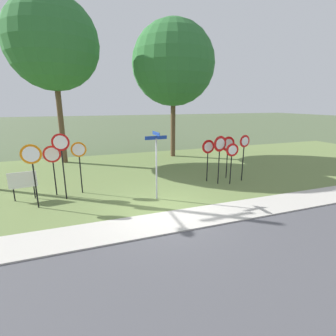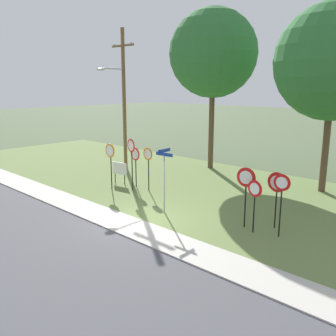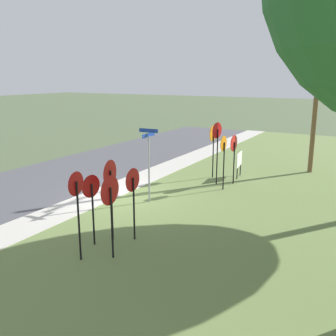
{
  "view_description": "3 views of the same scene",
  "coord_description": "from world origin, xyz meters",
  "px_view_note": "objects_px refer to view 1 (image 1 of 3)",
  "views": [
    {
      "loc": [
        -2.91,
        -8.4,
        4.12
      ],
      "look_at": [
        1.0,
        2.46,
        1.1
      ],
      "focal_mm": 26.67,
      "sensor_mm": 36.0,
      "label": 1
    },
    {
      "loc": [
        11.15,
        -10.08,
        5.73
      ],
      "look_at": [
        -0.78,
        2.61,
        1.78
      ],
      "focal_mm": 39.2,
      "sensor_mm": 36.0,
      "label": 2
    },
    {
      "loc": [
        12.4,
        9.19,
        4.92
      ],
      "look_at": [
        1.0,
        2.79,
        1.78
      ],
      "focal_mm": 40.73,
      "sensor_mm": 36.0,
      "label": 3
    }
  ],
  "objects_px": {
    "yield_sign_near_left": "(228,147)",
    "yield_sign_center": "(244,147)",
    "yield_sign_far_left": "(232,154)",
    "notice_board": "(23,181)",
    "stop_sign_far_left": "(79,157)",
    "stop_sign_far_center": "(62,152)",
    "yield_sign_near_right": "(220,148)",
    "street_name_post": "(156,160)",
    "yield_sign_far_right": "(208,151)",
    "oak_tree_left": "(53,44)",
    "oak_tree_right": "(173,64)",
    "stop_sign_near_left": "(53,160)",
    "stop_sign_near_right": "(32,162)"
  },
  "relations": [
    {
      "from": "stop_sign_far_left",
      "to": "yield_sign_center",
      "type": "height_order",
      "value": "yield_sign_center"
    },
    {
      "from": "yield_sign_near_left",
      "to": "street_name_post",
      "type": "relative_size",
      "value": 0.8
    },
    {
      "from": "yield_sign_center",
      "to": "notice_board",
      "type": "height_order",
      "value": "yield_sign_center"
    },
    {
      "from": "yield_sign_far_left",
      "to": "oak_tree_right",
      "type": "height_order",
      "value": "oak_tree_right"
    },
    {
      "from": "stop_sign_near_left",
      "to": "oak_tree_right",
      "type": "height_order",
      "value": "oak_tree_right"
    },
    {
      "from": "yield_sign_center",
      "to": "oak_tree_right",
      "type": "height_order",
      "value": "oak_tree_right"
    },
    {
      "from": "yield_sign_far_right",
      "to": "oak_tree_right",
      "type": "relative_size",
      "value": 0.23
    },
    {
      "from": "yield_sign_center",
      "to": "oak_tree_left",
      "type": "distance_m",
      "value": 13.48
    },
    {
      "from": "oak_tree_left",
      "to": "oak_tree_right",
      "type": "relative_size",
      "value": 1.08
    },
    {
      "from": "stop_sign_near_left",
      "to": "yield_sign_center",
      "type": "distance_m",
      "value": 9.36
    },
    {
      "from": "yield_sign_near_left",
      "to": "notice_board",
      "type": "distance_m",
      "value": 10.06
    },
    {
      "from": "yield_sign_near_left",
      "to": "yield_sign_center",
      "type": "height_order",
      "value": "yield_sign_center"
    },
    {
      "from": "stop_sign_near_left",
      "to": "stop_sign_far_center",
      "type": "height_order",
      "value": "stop_sign_far_center"
    },
    {
      "from": "yield_sign_far_left",
      "to": "yield_sign_center",
      "type": "height_order",
      "value": "yield_sign_center"
    },
    {
      "from": "stop_sign_far_left",
      "to": "yield_sign_near_left",
      "type": "bearing_deg",
      "value": -1.35
    },
    {
      "from": "yield_sign_far_left",
      "to": "oak_tree_right",
      "type": "relative_size",
      "value": 0.22
    },
    {
      "from": "yield_sign_center",
      "to": "oak_tree_right",
      "type": "distance_m",
      "value": 8.99
    },
    {
      "from": "notice_board",
      "to": "oak_tree_right",
      "type": "bearing_deg",
      "value": 27.53
    },
    {
      "from": "stop_sign_far_center",
      "to": "yield_sign_near_right",
      "type": "bearing_deg",
      "value": 8.1
    },
    {
      "from": "stop_sign_near_right",
      "to": "yield_sign_far_left",
      "type": "relative_size",
      "value": 1.21
    },
    {
      "from": "stop_sign_near_right",
      "to": "yield_sign_far_left",
      "type": "height_order",
      "value": "stop_sign_near_right"
    },
    {
      "from": "notice_board",
      "to": "stop_sign_far_center",
      "type": "bearing_deg",
      "value": -24.46
    },
    {
      "from": "notice_board",
      "to": "yield_sign_near_right",
      "type": "bearing_deg",
      "value": -13.11
    },
    {
      "from": "yield_sign_near_right",
      "to": "stop_sign_far_center",
      "type": "bearing_deg",
      "value": 168.01
    },
    {
      "from": "yield_sign_far_left",
      "to": "notice_board",
      "type": "relative_size",
      "value": 1.71
    },
    {
      "from": "stop_sign_far_left",
      "to": "street_name_post",
      "type": "height_order",
      "value": "street_name_post"
    },
    {
      "from": "stop_sign_far_center",
      "to": "yield_sign_near_right",
      "type": "distance_m",
      "value": 7.38
    },
    {
      "from": "stop_sign_near_left",
      "to": "yield_sign_far_left",
      "type": "xyz_separation_m",
      "value": [
        8.36,
        -1.33,
        -0.08
      ]
    },
    {
      "from": "stop_sign_near_left",
      "to": "stop_sign_far_left",
      "type": "relative_size",
      "value": 0.95
    },
    {
      "from": "stop_sign_far_left",
      "to": "oak_tree_left",
      "type": "distance_m",
      "value": 9.25
    },
    {
      "from": "street_name_post",
      "to": "notice_board",
      "type": "xyz_separation_m",
      "value": [
        -5.42,
        1.85,
        -0.92
      ]
    },
    {
      "from": "yield_sign_far_right",
      "to": "oak_tree_left",
      "type": "xyz_separation_m",
      "value": [
        -7.34,
        7.41,
        6.05
      ]
    },
    {
      "from": "yield_sign_far_left",
      "to": "notice_board",
      "type": "xyz_separation_m",
      "value": [
        -9.61,
        1.19,
        -0.74
      ]
    },
    {
      "from": "stop_sign_near_left",
      "to": "street_name_post",
      "type": "xyz_separation_m",
      "value": [
        4.17,
        -1.99,
        0.09
      ]
    },
    {
      "from": "yield_sign_far_left",
      "to": "notice_board",
      "type": "bearing_deg",
      "value": -179.15
    },
    {
      "from": "stop_sign_far_left",
      "to": "oak_tree_left",
      "type": "relative_size",
      "value": 0.23
    },
    {
      "from": "oak_tree_left",
      "to": "stop_sign_near_left",
      "type": "bearing_deg",
      "value": -91.03
    },
    {
      "from": "yield_sign_far_right",
      "to": "stop_sign_far_left",
      "type": "bearing_deg",
      "value": 176.79
    },
    {
      "from": "yield_sign_far_left",
      "to": "street_name_post",
      "type": "xyz_separation_m",
      "value": [
        -4.19,
        -0.66,
        0.17
      ]
    },
    {
      "from": "stop_sign_near_left",
      "to": "yield_sign_far_right",
      "type": "bearing_deg",
      "value": -1.28
    },
    {
      "from": "yield_sign_far_right",
      "to": "yield_sign_near_right",
      "type": "bearing_deg",
      "value": -58.06
    },
    {
      "from": "stop_sign_near_right",
      "to": "notice_board",
      "type": "distance_m",
      "value": 1.69
    },
    {
      "from": "yield_sign_center",
      "to": "stop_sign_far_left",
      "type": "bearing_deg",
      "value": 168.09
    },
    {
      "from": "stop_sign_far_left",
      "to": "notice_board",
      "type": "distance_m",
      "value": 2.53
    },
    {
      "from": "stop_sign_far_center",
      "to": "oak_tree_left",
      "type": "relative_size",
      "value": 0.27
    },
    {
      "from": "yield_sign_center",
      "to": "notice_board",
      "type": "distance_m",
      "value": 10.64
    },
    {
      "from": "stop_sign_near_left",
      "to": "stop_sign_near_right",
      "type": "xyz_separation_m",
      "value": [
        -0.6,
        -1.29,
        0.22
      ]
    },
    {
      "from": "oak_tree_right",
      "to": "street_name_post",
      "type": "bearing_deg",
      "value": -115.29
    },
    {
      "from": "street_name_post",
      "to": "notice_board",
      "type": "bearing_deg",
      "value": 158.17
    },
    {
      "from": "notice_board",
      "to": "yield_sign_center",
      "type": "bearing_deg",
      "value": -12.01
    }
  ]
}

